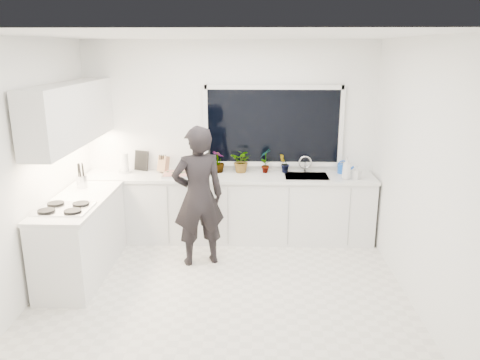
{
  "coord_description": "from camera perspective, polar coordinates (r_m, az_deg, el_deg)",
  "views": [
    {
      "loc": [
        0.34,
        -4.67,
        2.58
      ],
      "look_at": [
        0.18,
        0.4,
        1.15
      ],
      "focal_mm": 35.0,
      "sensor_mm": 36.0,
      "label": 1
    }
  ],
  "objects": [
    {
      "name": "knife_block",
      "position": [
        6.57,
        -9.31,
        1.88
      ],
      "size": [
        0.16,
        0.14,
        0.22
      ],
      "primitive_type": "cube",
      "rotation": [
        0.0,
        0.0,
        -0.42
      ],
      "color": "olive",
      "rests_on": "countertop_back"
    },
    {
      "name": "upper_cabinets",
      "position": [
        5.82,
        -19.89,
        7.61
      ],
      "size": [
        0.34,
        2.1,
        0.7
      ],
      "primitive_type": "cube",
      "color": "white",
      "rests_on": "wall_left"
    },
    {
      "name": "pizza_tray",
      "position": [
        6.38,
        -7.15,
        0.68
      ],
      "size": [
        0.53,
        0.41,
        0.03
      ],
      "primitive_type": "cube",
      "rotation": [
        0.0,
        0.0,
        0.07
      ],
      "color": "#BCBCC1",
      "rests_on": "countertop_back"
    },
    {
      "name": "countertop_left",
      "position": [
        5.66,
        -19.13,
        -2.42
      ],
      "size": [
        0.62,
        1.6,
        0.04
      ],
      "primitive_type": "cube",
      "color": "silver",
      "rests_on": "base_cabinets_left"
    },
    {
      "name": "window",
      "position": [
        6.48,
        4.07,
        6.56
      ],
      "size": [
        1.8,
        0.02,
        1.0
      ],
      "primitive_type": "cube",
      "color": "black",
      "rests_on": "wall_back"
    },
    {
      "name": "faucet",
      "position": [
        6.55,
        7.94,
        1.89
      ],
      "size": [
        0.03,
        0.03,
        0.22
      ],
      "primitive_type": "cylinder",
      "color": "silver",
      "rests_on": "countertop_back"
    },
    {
      "name": "ceiling",
      "position": [
        4.69,
        -2.5,
        17.32
      ],
      "size": [
        4.0,
        3.5,
        0.02
      ],
      "primitive_type": "cube",
      "color": "white",
      "rests_on": "wall_back"
    },
    {
      "name": "paper_towel_roll",
      "position": [
        6.65,
        -13.9,
        1.97
      ],
      "size": [
        0.14,
        0.14,
        0.26
      ],
      "primitive_type": "cylinder",
      "rotation": [
        0.0,
        0.0,
        -0.4
      ],
      "color": "silver",
      "rests_on": "countertop_back"
    },
    {
      "name": "floor",
      "position": [
        5.35,
        -2.15,
        -13.22
      ],
      "size": [
        4.0,
        3.5,
        0.02
      ],
      "primitive_type": "cube",
      "color": "beige",
      "rests_on": "ground"
    },
    {
      "name": "wall_back",
      "position": [
        6.56,
        -1.24,
        4.92
      ],
      "size": [
        4.0,
        0.02,
        2.7
      ],
      "primitive_type": "cube",
      "color": "white",
      "rests_on": "ground"
    },
    {
      "name": "picture_frame_small",
      "position": [
        6.58,
        -4.76,
        2.42
      ],
      "size": [
        0.25,
        0.05,
        0.3
      ],
      "primitive_type": "cube",
      "rotation": [
        0.0,
        0.0,
        -0.11
      ],
      "color": "black",
      "rests_on": "countertop_back"
    },
    {
      "name": "pizza",
      "position": [
        6.38,
        -7.16,
        0.83
      ],
      "size": [
        0.48,
        0.36,
        0.01
      ],
      "primitive_type": "cube",
      "rotation": [
        0.0,
        0.0,
        0.07
      ],
      "color": "red",
      "rests_on": "pizza_tray"
    },
    {
      "name": "wall_left",
      "position": [
        5.37,
        -24.24,
        1.09
      ],
      "size": [
        0.02,
        3.5,
        2.7
      ],
      "primitive_type": "cube",
      "color": "white",
      "rests_on": "ground"
    },
    {
      "name": "base_cabinets_left",
      "position": [
        5.82,
        -18.72,
        -6.73
      ],
      "size": [
        0.58,
        1.6,
        0.88
      ],
      "primitive_type": "cube",
      "color": "white",
      "rests_on": "floor"
    },
    {
      "name": "countertop_back",
      "position": [
        6.35,
        -1.37,
        0.39
      ],
      "size": [
        3.94,
        0.62,
        0.04
      ],
      "primitive_type": "cube",
      "color": "silver",
      "rests_on": "base_cabinets_back"
    },
    {
      "name": "sink",
      "position": [
        6.4,
        8.07,
        0.07
      ],
      "size": [
        0.58,
        0.42,
        0.14
      ],
      "primitive_type": "cube",
      "color": "silver",
      "rests_on": "countertop_back"
    },
    {
      "name": "stovetop",
      "position": [
        5.35,
        -20.65,
        -3.21
      ],
      "size": [
        0.56,
        0.48,
        0.03
      ],
      "primitive_type": "cube",
      "color": "black",
      "rests_on": "countertop_left"
    },
    {
      "name": "base_cabinets_back",
      "position": [
        6.49,
        -1.34,
        -3.51
      ],
      "size": [
        3.92,
        0.58,
        0.88
      ],
      "primitive_type": "cube",
      "color": "white",
      "rests_on": "floor"
    },
    {
      "name": "herb_plants",
      "position": [
        6.46,
        0.64,
        2.3
      ],
      "size": [
        1.12,
        0.34,
        0.34
      ],
      "color": "#26662D",
      "rests_on": "countertop_back"
    },
    {
      "name": "wall_right",
      "position": [
        5.11,
        20.79,
        0.77
      ],
      "size": [
        0.02,
        3.5,
        2.7
      ],
      "primitive_type": "cube",
      "color": "white",
      "rests_on": "ground"
    },
    {
      "name": "watering_can",
      "position": [
        6.6,
        12.39,
        1.37
      ],
      "size": [
        0.17,
        0.17,
        0.13
      ],
      "primitive_type": "cylinder",
      "rotation": [
        0.0,
        0.0,
        0.26
      ],
      "color": "blue",
      "rests_on": "countertop_back"
    },
    {
      "name": "person",
      "position": [
        5.65,
        -5.1,
        -2.02
      ],
      "size": [
        0.73,
        0.59,
        1.72
      ],
      "primitive_type": "imported",
      "rotation": [
        0.0,
        0.0,
        3.46
      ],
      "color": "black",
      "rests_on": "floor"
    },
    {
      "name": "soap_bottles",
      "position": [
        6.29,
        13.17,
        1.3
      ],
      "size": [
        0.28,
        0.16,
        0.3
      ],
      "color": "#D8BF66",
      "rests_on": "countertop_back"
    },
    {
      "name": "picture_frame_large",
      "position": [
        6.73,
        -11.92,
        2.34
      ],
      "size": [
        0.21,
        0.1,
        0.28
      ],
      "primitive_type": "cube",
      "rotation": [
        0.0,
        0.0,
        -0.4
      ],
      "color": "black",
      "rests_on": "countertop_back"
    },
    {
      "name": "utensil_crock",
      "position": [
        6.07,
        -18.71,
        -0.19
      ],
      "size": [
        0.17,
        0.17,
        0.16
      ],
      "primitive_type": "cylinder",
      "rotation": [
        0.0,
        0.0,
        0.34
      ],
      "color": "#B3B3B8",
      "rests_on": "countertop_left"
    }
  ]
}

